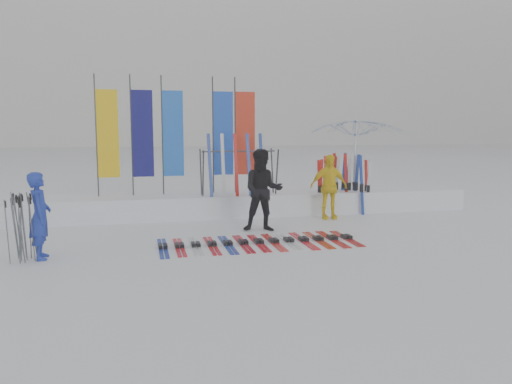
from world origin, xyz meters
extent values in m
plane|color=white|center=(0.00, 0.00, 0.00)|extent=(120.00, 120.00, 0.00)
cube|color=white|center=(0.00, 4.60, 0.30)|extent=(14.00, 1.60, 0.60)
imported|color=#1B31A3|center=(-4.08, 0.64, 0.80)|extent=(0.44, 0.62, 1.61)
imported|color=black|center=(0.50, 2.18, 0.96)|extent=(1.07, 0.91, 1.92)
imported|color=yellow|center=(2.58, 3.34, 0.86)|extent=(1.02, 0.47, 1.72)
imported|color=white|center=(4.64, 6.15, 1.40)|extent=(4.03, 4.06, 2.79)
cube|color=navy|center=(-1.87, 0.94, 0.04)|extent=(0.17, 1.70, 0.07)
cube|color=red|center=(-1.54, 0.94, 0.04)|extent=(0.17, 1.60, 0.07)
cube|color=#BABDC2|center=(-1.21, 0.94, 0.04)|extent=(0.17, 1.64, 0.07)
cube|color=red|center=(-0.88, 0.94, 0.04)|extent=(0.17, 1.63, 0.07)
cube|color=navy|center=(-0.56, 0.94, 0.04)|extent=(0.17, 1.67, 0.07)
cube|color=#B40E1B|center=(-0.23, 0.94, 0.04)|extent=(0.17, 1.64, 0.07)
cube|color=red|center=(0.10, 0.94, 0.04)|extent=(0.17, 1.61, 0.07)
cube|color=red|center=(0.43, 0.94, 0.04)|extent=(0.17, 1.65, 0.07)
cube|color=silver|center=(0.76, 0.94, 0.04)|extent=(0.17, 1.56, 0.07)
cube|color=red|center=(1.09, 0.94, 0.04)|extent=(0.17, 1.70, 0.07)
cube|color=red|center=(1.42, 0.94, 0.04)|extent=(0.17, 1.67, 0.07)
cube|color=#B9130E|center=(1.74, 0.94, 0.04)|extent=(0.17, 1.68, 0.07)
cube|color=#B2150E|center=(2.07, 0.94, 0.04)|extent=(0.17, 1.59, 0.07)
cylinder|color=#595B60|center=(-4.58, 0.96, 0.61)|extent=(0.11, 0.06, 1.22)
cylinder|color=#595B60|center=(-4.40, 0.62, 0.60)|extent=(0.04, 0.13, 1.20)
cylinder|color=#595B60|center=(-4.35, 0.60, 0.62)|extent=(0.06, 0.06, 1.23)
cylinder|color=#595B60|center=(-4.36, 0.39, 0.60)|extent=(0.08, 0.07, 1.20)
cylinder|color=#595B60|center=(-4.19, 0.47, 0.60)|extent=(0.05, 0.10, 1.19)
cylinder|color=#595B60|center=(-4.53, 0.96, 0.58)|extent=(0.07, 0.08, 1.15)
cylinder|color=#595B60|center=(-4.35, 0.39, 0.57)|extent=(0.08, 0.03, 1.14)
cylinder|color=#595B60|center=(-4.57, 0.35, 0.58)|extent=(0.05, 0.04, 1.16)
cylinder|color=#595B60|center=(-4.20, 0.57, 0.63)|extent=(0.14, 0.06, 1.25)
cylinder|color=#595B60|center=(-4.39, 0.74, 0.62)|extent=(0.06, 0.09, 1.23)
cylinder|color=#595B60|center=(-4.42, 0.50, 0.62)|extent=(0.15, 0.12, 1.24)
cylinder|color=#595B60|center=(-4.26, 0.68, 0.59)|extent=(0.04, 0.07, 1.17)
cylinder|color=#595B60|center=(-4.53, 0.68, 0.58)|extent=(0.08, 0.10, 1.16)
cylinder|color=#595B60|center=(-4.39, 0.41, 0.61)|extent=(0.05, 0.05, 1.22)
cylinder|color=#383A3F|center=(-3.36, 4.72, 2.20)|extent=(0.04, 0.04, 3.20)
cube|color=yellow|center=(-3.07, 4.72, 2.25)|extent=(0.55, 0.03, 2.30)
cylinder|color=#383A3F|center=(-2.47, 4.73, 2.20)|extent=(0.04, 0.04, 3.20)
cube|color=#0D0D5C|center=(-2.18, 4.73, 2.25)|extent=(0.55, 0.03, 2.30)
cylinder|color=#383A3F|center=(-1.66, 4.76, 2.20)|extent=(0.04, 0.04, 3.20)
cube|color=blue|center=(-1.37, 4.76, 2.25)|extent=(0.55, 0.03, 2.30)
cylinder|color=#383A3F|center=(-0.28, 4.82, 2.20)|extent=(0.04, 0.04, 3.20)
cube|color=blue|center=(0.01, 4.82, 2.25)|extent=(0.55, 0.03, 2.30)
cylinder|color=#383A3F|center=(0.34, 4.79, 2.20)|extent=(0.04, 0.04, 3.20)
cube|color=red|center=(0.63, 4.79, 2.25)|extent=(0.55, 0.03, 2.30)
cylinder|color=#383A3F|center=(-0.67, 3.95, 1.23)|extent=(0.04, 0.30, 1.23)
cylinder|color=#383A3F|center=(-0.67, 4.45, 1.23)|extent=(0.04, 0.30, 1.23)
cylinder|color=#383A3F|center=(1.33, 3.95, 1.23)|extent=(0.04, 0.30, 1.23)
cylinder|color=#383A3F|center=(1.33, 4.45, 1.23)|extent=(0.04, 0.30, 1.23)
cylinder|color=#383A3F|center=(0.33, 4.20, 1.78)|extent=(2.00, 0.04, 0.04)
cube|color=silver|center=(4.08, 4.53, 0.75)|extent=(0.09, 0.03, 1.50)
cube|color=red|center=(3.38, 4.05, 0.84)|extent=(0.09, 0.04, 1.69)
cube|color=red|center=(4.05, 4.15, 0.75)|extent=(0.09, 0.04, 1.50)
cube|color=red|center=(2.62, 4.14, 0.76)|extent=(0.09, 0.04, 1.52)
cube|color=silver|center=(3.74, 4.31, 0.82)|extent=(0.09, 0.04, 1.64)
cube|color=navy|center=(3.52, 4.60, 0.84)|extent=(0.09, 0.05, 1.68)
cube|color=silver|center=(3.98, 3.89, 0.77)|extent=(0.09, 0.03, 1.54)
cube|color=silver|center=(3.65, 4.45, 0.79)|extent=(0.09, 0.03, 1.59)
cube|color=silver|center=(3.27, 4.48, 0.81)|extent=(0.09, 0.02, 1.63)
cube|color=red|center=(2.67, 4.22, 0.77)|extent=(0.09, 0.03, 1.53)
cube|color=navy|center=(3.78, 4.25, 0.83)|extent=(0.09, 0.03, 1.66)
cube|color=red|center=(2.91, 4.32, 0.81)|extent=(0.09, 0.02, 1.62)
cube|color=red|center=(3.33, 4.70, 0.79)|extent=(0.09, 0.03, 1.59)
cube|color=navy|center=(3.70, 3.72, 0.83)|extent=(0.09, 0.04, 1.67)
cube|color=red|center=(3.28, 4.65, 0.84)|extent=(0.09, 0.04, 1.68)
cube|color=navy|center=(3.63, 4.53, 0.76)|extent=(0.09, 0.03, 1.53)
camera|label=1|loc=(-2.26, -8.99, 2.38)|focal=35.00mm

